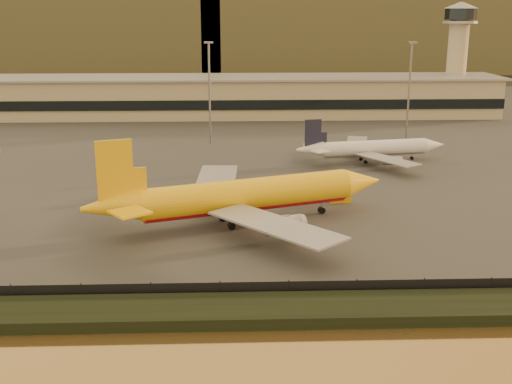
% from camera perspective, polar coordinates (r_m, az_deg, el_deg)
% --- Properties ---
extents(ground, '(900.00, 900.00, 0.00)m').
position_cam_1_polar(ground, '(88.19, 0.87, -6.01)').
color(ground, black).
rests_on(ground, ground).
extents(embankment, '(320.00, 7.00, 1.40)m').
position_cam_1_polar(embankment, '(72.39, 1.58, -10.48)').
color(embankment, black).
rests_on(embankment, ground).
extents(tarmac, '(320.00, 220.00, 0.20)m').
position_cam_1_polar(tarmac, '(179.83, -0.72, 5.30)').
color(tarmac, '#2D2D2D').
rests_on(tarmac, ground).
extents(perimeter_fence, '(300.00, 0.05, 2.20)m').
position_cam_1_polar(perimeter_fence, '(75.74, 1.39, -8.73)').
color(perimeter_fence, black).
rests_on(perimeter_fence, tarmac).
extents(terminal_building, '(202.00, 25.00, 12.60)m').
position_cam_1_polar(terminal_building, '(209.27, -4.96, 8.42)').
color(terminal_building, tan).
rests_on(terminal_building, tarmac).
extents(control_tower, '(11.20, 11.20, 35.50)m').
position_cam_1_polar(control_tower, '(225.70, 17.51, 12.23)').
color(control_tower, tan).
rests_on(control_tower, tarmac).
extents(apron_light_masts, '(152.20, 12.20, 25.40)m').
position_cam_1_polar(apron_light_masts, '(158.90, 4.94, 9.55)').
color(apron_light_masts, slate).
rests_on(apron_light_masts, tarmac).
extents(distant_hills, '(470.00, 160.00, 70.00)m').
position_cam_1_polar(distant_hills, '(422.12, -4.54, 15.51)').
color(distant_hills, brown).
rests_on(distant_hills, ground).
extents(dhl_cargo_jet, '(48.48, 46.10, 14.90)m').
position_cam_1_polar(dhl_cargo_jet, '(100.90, -1.20, -0.39)').
color(dhl_cargo_jet, '#EFB30C').
rests_on(dhl_cargo_jet, tarmac).
extents(white_narrowbody_jet, '(34.87, 33.64, 10.04)m').
position_cam_1_polar(white_narrowbody_jet, '(145.83, 10.24, 3.82)').
color(white_narrowbody_jet, silver).
rests_on(white_narrowbody_jet, tarmac).
extents(gse_vehicle_yellow, '(3.95, 2.40, 1.65)m').
position_cam_1_polar(gse_vehicle_yellow, '(114.10, 7.49, -0.50)').
color(gse_vehicle_yellow, '#EFB30C').
rests_on(gse_vehicle_yellow, tarmac).
extents(gse_vehicle_white, '(4.52, 2.79, 1.89)m').
position_cam_1_polar(gse_vehicle_white, '(116.20, -12.00, -0.36)').
color(gse_vehicle_white, silver).
rests_on(gse_vehicle_white, tarmac).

